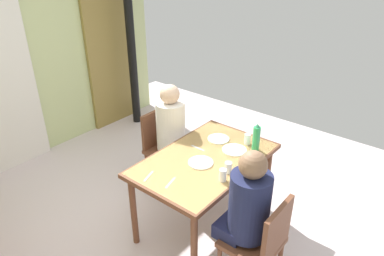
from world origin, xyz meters
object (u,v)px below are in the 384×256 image
Objects in this scene: person_near_diner at (248,204)px; water_bottle_green_near at (256,138)px; dining_table at (205,166)px; chair_near_diner at (261,242)px; person_far_diner at (172,125)px; chair_far_diner at (163,145)px.

person_near_diner reaches higher than water_bottle_green_near.
dining_table is 0.71m from person_near_diner.
dining_table is 1.49× the size of chair_near_diner.
dining_table is 1.68× the size of person_far_diner.
chair_near_diner is 0.31m from person_near_diner.
person_near_diner reaches higher than chair_near_diner.
water_bottle_green_near is at bearing 34.18° from chair_near_diner.
person_near_diner and person_far_diner have the same top height.
person_near_diner reaches higher than chair_far_diner.
dining_table is at bearing 67.89° from person_far_diner.
person_near_diner is at bearing 90.00° from chair_near_diner.
chair_far_diner is at bearing 67.46° from person_near_diner.
person_far_diner is (0.58, 1.25, 0.00)m from person_near_diner.
person_far_diner is (0.58, 1.39, 0.28)m from chair_near_diner.
water_bottle_green_near is (0.40, -0.27, 0.21)m from dining_table.
person_near_diner is (-0.32, -0.63, 0.11)m from dining_table.
chair_near_diner is (-0.32, -0.76, -0.18)m from dining_table.
person_near_diner is 2.85× the size of water_bottle_green_near.
chair_far_diner is at bearing 71.55° from dining_table.
person_near_diner is at bearing 67.46° from chair_far_diner.
water_bottle_green_near reaches higher than dining_table.
person_far_diner is at bearing 65.28° from person_near_diner.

